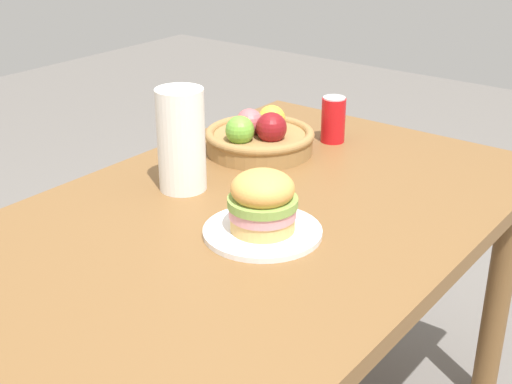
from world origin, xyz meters
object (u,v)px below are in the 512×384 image
object	(u,v)px
plate	(262,232)
sandwich	(263,201)
soda_can	(333,120)
fruit_basket	(259,137)
paper_towel_roll	(181,140)

from	to	relation	value
plate	sandwich	xyz separation A→B (m)	(-0.00, 0.00, 0.07)
sandwich	soda_can	world-z (taller)	sandwich
sandwich	fruit_basket	distance (m)	0.47
plate	soda_can	world-z (taller)	soda_can
sandwich	paper_towel_roll	bearing A→B (deg)	75.60
fruit_basket	paper_towel_roll	distance (m)	0.31
soda_can	sandwich	bearing A→B (deg)	-162.10
sandwich	paper_towel_roll	size ratio (longest dim) A/B	0.59
paper_towel_roll	soda_can	bearing A→B (deg)	-12.24
soda_can	fruit_basket	distance (m)	0.22
sandwich	fruit_basket	xyz separation A→B (m)	(0.37, 0.29, -0.03)
plate	fruit_basket	world-z (taller)	fruit_basket
plate	sandwich	world-z (taller)	sandwich
plate	sandwich	distance (m)	0.07
plate	soda_can	xyz separation A→B (m)	(0.56, 0.18, 0.06)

